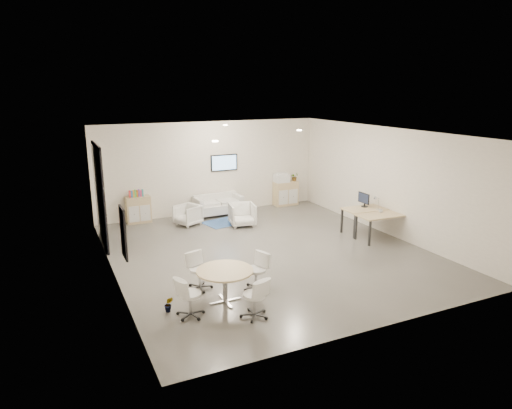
{
  "coord_description": "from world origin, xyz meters",
  "views": [
    {
      "loc": [
        -5.23,
        -10.42,
        4.31
      ],
      "look_at": [
        -0.16,
        0.4,
        1.24
      ],
      "focal_mm": 32.0,
      "sensor_mm": 36.0,
      "label": 1
    }
  ],
  "objects": [
    {
      "name": "sideboard_left",
      "position": [
        -2.61,
        4.27,
        0.44
      ],
      "size": [
        0.78,
        0.4,
        0.87
      ],
      "color": "tan",
      "rests_on": "room_shell"
    },
    {
      "name": "monitor",
      "position": [
        3.46,
        0.38,
        1.02
      ],
      "size": [
        0.2,
        0.5,
        0.44
      ],
      "color": "black",
      "rests_on": "desk_rear"
    },
    {
      "name": "glass_door",
      "position": [
        -3.95,
        2.51,
        1.5
      ],
      "size": [
        0.09,
        1.9,
        2.85
      ],
      "color": "black",
      "rests_on": "room_shell"
    },
    {
      "name": "books",
      "position": [
        -2.64,
        4.28,
        0.98
      ],
      "size": [
        0.45,
        0.14,
        0.22
      ],
      "color": "red",
      "rests_on": "sideboard_left"
    },
    {
      "name": "desk_front",
      "position": [
        3.48,
        -0.47,
        0.68
      ],
      "size": [
        1.49,
        0.79,
        0.76
      ],
      "rotation": [
        0.0,
        0.0,
        -0.04
      ],
      "color": "tan",
      "rests_on": "room_shell"
    },
    {
      "name": "armchair_right",
      "position": [
        0.34,
        2.51,
        0.4
      ],
      "size": [
        0.89,
        0.85,
        0.8
      ],
      "primitive_type": "imported",
      "rotation": [
        0.0,
        0.0,
        -0.18
      ],
      "color": "silver",
      "rests_on": "room_shell"
    },
    {
      "name": "wall_tv",
      "position": [
        0.5,
        4.46,
        1.75
      ],
      "size": [
        0.98,
        0.06,
        0.58
      ],
      "color": "black",
      "rests_on": "room_shell"
    },
    {
      "name": "plant_cabinet",
      "position": [
        3.24,
        4.25,
        1.02
      ],
      "size": [
        0.34,
        0.37,
        0.25
      ],
      "primitive_type": "imported",
      "rotation": [
        0.0,
        0.0,
        0.2
      ],
      "color": "#3F7F3F",
      "rests_on": "sideboard_right"
    },
    {
      "name": "loveseat",
      "position": [
        0.08,
        4.09,
        0.33
      ],
      "size": [
        1.65,
        0.89,
        0.6
      ],
      "rotation": [
        0.0,
        0.0,
        0.05
      ],
      "color": "silver",
      "rests_on": "room_shell"
    },
    {
      "name": "cup",
      "position": [
        3.54,
        -0.32,
        0.82
      ],
      "size": [
        0.12,
        0.1,
        0.12
      ],
      "primitive_type": "imported",
      "rotation": [
        0.0,
        0.0,
        -0.03
      ],
      "color": "white",
      "rests_on": "desk_front"
    },
    {
      "name": "armchair_left",
      "position": [
        -1.22,
        3.34,
        0.36
      ],
      "size": [
        0.89,
        0.91,
        0.72
      ],
      "primitive_type": "imported",
      "rotation": [
        0.0,
        0.0,
        -1.15
      ],
      "color": "silver",
      "rests_on": "room_shell"
    },
    {
      "name": "printer",
      "position": [
        2.69,
        4.26,
        1.07
      ],
      "size": [
        0.51,
        0.43,
        0.36
      ],
      "rotation": [
        0.0,
        0.0,
        0.02
      ],
      "color": "white",
      "rests_on": "sideboard_right"
    },
    {
      "name": "sideboard_right",
      "position": [
        2.88,
        4.26,
        0.45
      ],
      "size": [
        0.9,
        0.44,
        0.9
      ],
      "color": "tan",
      "rests_on": "room_shell"
    },
    {
      "name": "ceiling_spots",
      "position": [
        -0.2,
        0.83,
        3.18
      ],
      "size": [
        3.14,
        4.14,
        0.03
      ],
      "color": "#FFEAC6",
      "rests_on": "room_shell"
    },
    {
      "name": "round_table",
      "position": [
        -2.13,
        -2.3,
        0.63
      ],
      "size": [
        1.17,
        1.17,
        0.71
      ],
      "color": "tan",
      "rests_on": "room_shell"
    },
    {
      "name": "meeting_chairs",
      "position": [
        -2.13,
        -2.3,
        0.41
      ],
      "size": [
        2.4,
        2.4,
        0.82
      ],
      "color": "white",
      "rests_on": "room_shell"
    },
    {
      "name": "plant_floor",
      "position": [
        -3.3,
        -2.24,
        0.07
      ],
      "size": [
        0.28,
        0.37,
        0.14
      ],
      "primitive_type": "imported",
      "rotation": [
        0.0,
        0.0,
        -0.35
      ],
      "color": "#3F7F3F",
      "rests_on": "room_shell"
    },
    {
      "name": "artwork",
      "position": [
        -3.97,
        -1.6,
        1.55
      ],
      "size": [
        0.05,
        0.54,
        1.04
      ],
      "color": "black",
      "rests_on": "room_shell"
    },
    {
      "name": "blue_rug",
      "position": [
        0.02,
        3.1,
        0.01
      ],
      "size": [
        1.64,
        1.28,
        0.01
      ],
      "primitive_type": "cube",
      "rotation": [
        0.0,
        0.0,
        0.23
      ],
      "color": "#2C4A87",
      "rests_on": "room_shell"
    },
    {
      "name": "room_shell",
      "position": [
        0.0,
        0.0,
        1.6
      ],
      "size": [
        9.6,
        10.6,
        4.8
      ],
      "color": "#514F4A",
      "rests_on": "ground"
    },
    {
      "name": "desk_rear",
      "position": [
        3.5,
        0.23,
        0.7
      ],
      "size": [
        1.53,
        0.81,
        0.78
      ],
      "rotation": [
        0.0,
        0.0,
        -0.04
      ],
      "color": "tan",
      "rests_on": "room_shell"
    }
  ]
}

